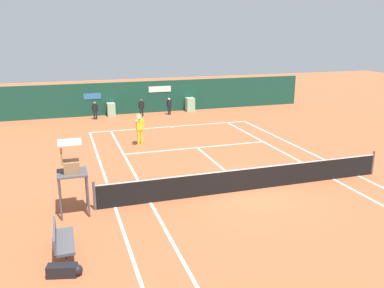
{
  "coord_description": "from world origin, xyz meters",
  "views": [
    {
      "loc": [
        -6.82,
        -13.63,
        6.13
      ],
      "look_at": [
        -0.92,
        4.48,
        0.8
      ],
      "focal_mm": 37.88,
      "sensor_mm": 36.0,
      "label": 1
    }
  ],
  "objects_px": {
    "ball_kid_centre_post": "(141,106)",
    "tennis_ball_near_service_line": "(139,151)",
    "equipment_bag": "(66,270)",
    "player_on_baseline": "(140,127)",
    "umpire_chair": "(71,169)",
    "ball_kid_left_post": "(169,105)",
    "player_bench": "(61,239)",
    "ball_kid_right_post": "(95,109)"
  },
  "relations": [
    {
      "from": "umpire_chair",
      "to": "ball_kid_centre_post",
      "type": "xyz_separation_m",
      "value": [
        5.47,
        15.66,
        -0.9
      ]
    },
    {
      "from": "umpire_chair",
      "to": "equipment_bag",
      "type": "bearing_deg",
      "value": -5.76
    },
    {
      "from": "player_on_baseline",
      "to": "tennis_ball_near_service_line",
      "type": "relative_size",
      "value": 27.75
    },
    {
      "from": "player_on_baseline",
      "to": "ball_kid_left_post",
      "type": "bearing_deg",
      "value": -126.62
    },
    {
      "from": "equipment_bag",
      "to": "player_on_baseline",
      "type": "distance_m",
      "value": 12.65
    },
    {
      "from": "umpire_chair",
      "to": "player_on_baseline",
      "type": "relative_size",
      "value": 1.37
    },
    {
      "from": "ball_kid_right_post",
      "to": "tennis_ball_near_service_line",
      "type": "height_order",
      "value": "ball_kid_right_post"
    },
    {
      "from": "ball_kid_centre_post",
      "to": "tennis_ball_near_service_line",
      "type": "xyz_separation_m",
      "value": [
        -1.94,
        -8.94,
        -0.71
      ]
    },
    {
      "from": "player_bench",
      "to": "ball_kid_left_post",
      "type": "relative_size",
      "value": 1.25
    },
    {
      "from": "ball_kid_centre_post",
      "to": "ball_kid_right_post",
      "type": "bearing_deg",
      "value": 10.0
    },
    {
      "from": "player_on_baseline",
      "to": "player_bench",
      "type": "bearing_deg",
      "value": 57.59
    },
    {
      "from": "equipment_bag",
      "to": "ball_kid_right_post",
      "type": "relative_size",
      "value": 0.72
    },
    {
      "from": "player_bench",
      "to": "ball_kid_centre_post",
      "type": "height_order",
      "value": "ball_kid_centre_post"
    },
    {
      "from": "ball_kid_centre_post",
      "to": "player_on_baseline",
      "type": "bearing_deg",
      "value": 88.17
    },
    {
      "from": "tennis_ball_near_service_line",
      "to": "ball_kid_left_post",
      "type": "bearing_deg",
      "value": 65.56
    },
    {
      "from": "player_on_baseline",
      "to": "tennis_ball_near_service_line",
      "type": "distance_m",
      "value": 1.7
    },
    {
      "from": "umpire_chair",
      "to": "player_bench",
      "type": "xyz_separation_m",
      "value": [
        -0.45,
        -2.72,
        -1.13
      ]
    },
    {
      "from": "ball_kid_right_post",
      "to": "umpire_chair",
      "type": "bearing_deg",
      "value": 91.76
    },
    {
      "from": "ball_kid_right_post",
      "to": "player_bench",
      "type": "bearing_deg",
      "value": 91.51
    },
    {
      "from": "ball_kid_centre_post",
      "to": "tennis_ball_near_service_line",
      "type": "height_order",
      "value": "ball_kid_centre_post"
    },
    {
      "from": "ball_kid_left_post",
      "to": "tennis_ball_near_service_line",
      "type": "distance_m",
      "value": 9.84
    },
    {
      "from": "umpire_chair",
      "to": "ball_kid_left_post",
      "type": "relative_size",
      "value": 2.04
    },
    {
      "from": "player_on_baseline",
      "to": "ball_kid_centre_post",
      "type": "xyz_separation_m",
      "value": [
        1.59,
        7.59,
        -0.26
      ]
    },
    {
      "from": "ball_kid_centre_post",
      "to": "equipment_bag",
      "type": "bearing_deg",
      "value": 83.28
    },
    {
      "from": "player_bench",
      "to": "player_on_baseline",
      "type": "distance_m",
      "value": 11.63
    },
    {
      "from": "ball_kid_centre_post",
      "to": "tennis_ball_near_service_line",
      "type": "bearing_deg",
      "value": 87.75
    },
    {
      "from": "equipment_bag",
      "to": "player_on_baseline",
      "type": "xyz_separation_m",
      "value": [
        4.26,
        11.88,
        0.85
      ]
    },
    {
      "from": "equipment_bag",
      "to": "ball_kid_right_post",
      "type": "distance_m",
      "value": 19.64
    },
    {
      "from": "equipment_bag",
      "to": "ball_kid_centre_post",
      "type": "bearing_deg",
      "value": 73.28
    },
    {
      "from": "ball_kid_centre_post",
      "to": "ball_kid_right_post",
      "type": "distance_m",
      "value": 3.35
    },
    {
      "from": "player_bench",
      "to": "ball_kid_centre_post",
      "type": "bearing_deg",
      "value": 162.16
    },
    {
      "from": "equipment_bag",
      "to": "tennis_ball_near_service_line",
      "type": "bearing_deg",
      "value": 69.65
    },
    {
      "from": "tennis_ball_near_service_line",
      "to": "ball_kid_centre_post",
      "type": "bearing_deg",
      "value": 77.74
    },
    {
      "from": "player_bench",
      "to": "equipment_bag",
      "type": "distance_m",
      "value": 1.15
    },
    {
      "from": "player_on_baseline",
      "to": "ball_kid_right_post",
      "type": "height_order",
      "value": "player_on_baseline"
    },
    {
      "from": "player_bench",
      "to": "tennis_ball_near_service_line",
      "type": "xyz_separation_m",
      "value": [
        3.97,
        9.44,
        -0.48
      ]
    },
    {
      "from": "player_bench",
      "to": "ball_kid_centre_post",
      "type": "relative_size",
      "value": 1.22
    },
    {
      "from": "umpire_chair",
      "to": "ball_kid_centre_post",
      "type": "height_order",
      "value": "umpire_chair"
    },
    {
      "from": "ball_kid_centre_post",
      "to": "ball_kid_right_post",
      "type": "height_order",
      "value": "ball_kid_centre_post"
    },
    {
      "from": "umpire_chair",
      "to": "tennis_ball_near_service_line",
      "type": "height_order",
      "value": "umpire_chair"
    },
    {
      "from": "player_bench",
      "to": "player_on_baseline",
      "type": "xyz_separation_m",
      "value": [
        4.33,
        10.79,
        0.5
      ]
    },
    {
      "from": "ball_kid_left_post",
      "to": "player_bench",
      "type": "bearing_deg",
      "value": 55.84
    }
  ]
}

